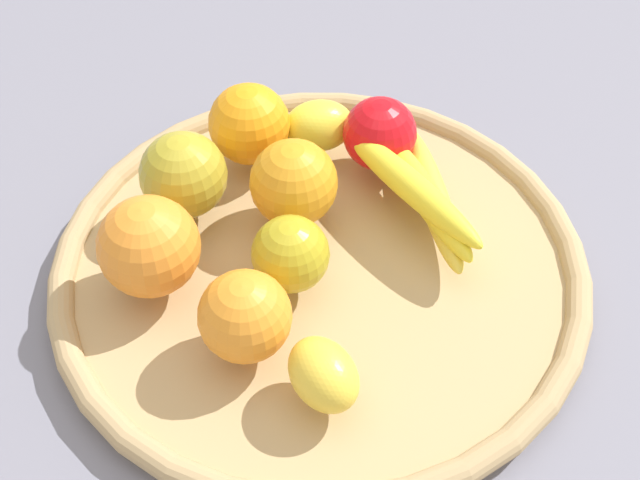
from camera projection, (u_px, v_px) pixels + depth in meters
ground_plane at (320, 278)px, 0.77m from camera, size 2.40×2.40×0.00m
basket at (320, 267)px, 0.76m from camera, size 0.47×0.47×0.03m
lemon_0 at (323, 374)px, 0.64m from camera, size 0.06×0.07×0.05m
apple_0 at (380, 134)px, 0.80m from camera, size 0.10×0.10×0.07m
banana_bunch at (421, 190)px, 0.76m from camera, size 0.09×0.19×0.05m
orange_3 at (249, 124)px, 0.80m from camera, size 0.10×0.10×0.08m
orange_1 at (149, 247)px, 0.70m from camera, size 0.12×0.12×0.08m
orange_0 at (294, 183)px, 0.75m from camera, size 0.10×0.10×0.08m
orange_2 at (245, 316)px, 0.66m from camera, size 0.10×0.10×0.07m
lemon_1 at (319, 126)px, 0.82m from camera, size 0.07×0.06×0.05m
apple_2 at (290, 254)px, 0.70m from camera, size 0.07×0.07×0.06m
apple_1 at (183, 175)px, 0.76m from camera, size 0.08×0.08×0.08m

